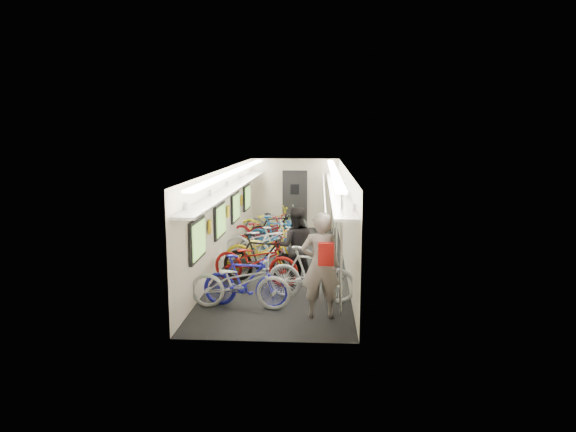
# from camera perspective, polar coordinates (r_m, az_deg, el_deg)

# --- Properties ---
(train_car_shell) EXTENTS (10.00, 10.00, 10.00)m
(train_car_shell) POSITION_cam_1_polar(r_m,az_deg,el_deg) (13.49, -1.66, 2.38)
(train_car_shell) COLOR black
(train_car_shell) RESTS_ON ground
(bicycle_0) EXTENTS (1.94, 0.78, 1.00)m
(bicycle_0) POSITION_cam_1_polar(r_m,az_deg,el_deg) (9.67, -5.31, -7.36)
(bicycle_0) COLOR #A9AAAD
(bicycle_0) RESTS_ON ground
(bicycle_1) EXTENTS (1.72, 0.70, 1.00)m
(bicycle_1) POSITION_cam_1_polar(r_m,az_deg,el_deg) (9.73, -4.73, -7.24)
(bicycle_1) COLOR #1B1CA4
(bicycle_1) RESTS_ON ground
(bicycle_2) EXTENTS (2.09, 1.23, 1.04)m
(bicycle_2) POSITION_cam_1_polar(r_m,az_deg,el_deg) (11.18, -3.61, -4.97)
(bicycle_2) COLOR maroon
(bicycle_2) RESTS_ON ground
(bicycle_3) EXTENTS (1.89, 0.95, 1.10)m
(bicycle_3) POSITION_cam_1_polar(r_m,az_deg,el_deg) (11.24, -2.95, -4.74)
(bicycle_3) COLOR black
(bicycle_3) RESTS_ON ground
(bicycle_4) EXTENTS (1.98, 1.10, 0.98)m
(bicycle_4) POSITION_cam_1_polar(r_m,az_deg,el_deg) (12.40, -2.71, -3.69)
(bicycle_4) COLOR gold
(bicycle_4) RESTS_ON ground
(bicycle_5) EXTENTS (1.68, 1.06, 0.98)m
(bicycle_5) POSITION_cam_1_polar(r_m,az_deg,el_deg) (12.80, -1.29, -3.28)
(bicycle_5) COLOR silver
(bicycle_5) RESTS_ON ground
(bicycle_6) EXTENTS (2.01, 1.00, 1.01)m
(bicycle_6) POSITION_cam_1_polar(r_m,az_deg,el_deg) (13.30, -2.93, -2.75)
(bicycle_6) COLOR silver
(bicycle_6) RESTS_ON ground
(bicycle_7) EXTENTS (1.77, 0.91, 1.02)m
(bicycle_7) POSITION_cam_1_polar(r_m,az_deg,el_deg) (14.00, -1.26, -2.11)
(bicycle_7) COLOR #195796
(bicycle_7) RESTS_ON ground
(bicycle_8) EXTENTS (2.11, 1.44, 1.05)m
(bicycle_8) POSITION_cam_1_polar(r_m,az_deg,el_deg) (14.32, -2.86, -1.81)
(bicycle_8) COLOR maroon
(bicycle_8) RESTS_ON ground
(bicycle_9) EXTENTS (1.69, 1.10, 0.99)m
(bicycle_9) POSITION_cam_1_polar(r_m,az_deg,el_deg) (14.92, -1.40, -1.48)
(bicycle_9) COLOR black
(bicycle_9) RESTS_ON ground
(bicycle_10) EXTENTS (2.00, 1.20, 0.99)m
(bicycle_10) POSITION_cam_1_polar(r_m,az_deg,el_deg) (16.05, -2.11, -0.72)
(bicycle_10) COLOR gold
(bicycle_10) RESTS_ON ground
(bicycle_11) EXTENTS (1.85, 0.92, 1.07)m
(bicycle_11) POSITION_cam_1_polar(r_m,az_deg,el_deg) (10.08, 2.59, -6.44)
(bicycle_11) COLOR silver
(bicycle_11) RESTS_ON ground
(bicycle_12) EXTENTS (2.05, 0.92, 1.04)m
(bicycle_12) POSITION_cam_1_polar(r_m,az_deg,el_deg) (16.00, -1.28, -0.67)
(bicycle_12) COLOR slate
(bicycle_12) RESTS_ON ground
(passenger_near) EXTENTS (0.73, 0.51, 1.90)m
(passenger_near) POSITION_cam_1_polar(r_m,az_deg,el_deg) (9.06, 3.63, -5.51)
(passenger_near) COLOR gray
(passenger_near) RESTS_ON ground
(passenger_mid) EXTENTS (0.85, 0.67, 1.71)m
(passenger_mid) POSITION_cam_1_polar(r_m,az_deg,el_deg) (11.03, 0.85, -3.37)
(passenger_mid) COLOR black
(passenger_mid) RESTS_ON ground
(backpack) EXTENTS (0.26, 0.15, 0.38)m
(backpack) POSITION_cam_1_polar(r_m,az_deg,el_deg) (8.49, 4.25, -4.23)
(backpack) COLOR #9E120F
(backpack) RESTS_ON passenger_near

